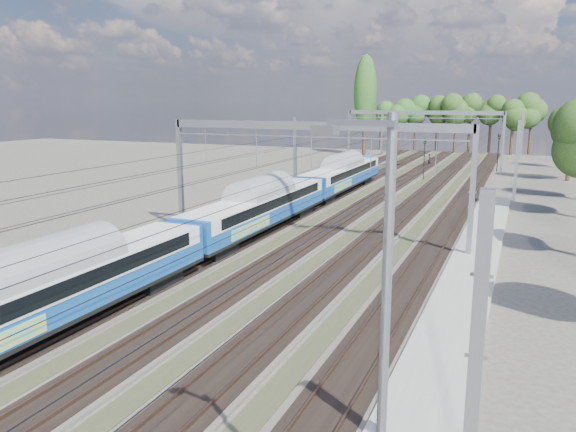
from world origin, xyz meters
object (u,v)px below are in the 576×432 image
at_px(emu_train, 258,202).
at_px(signal_near, 424,154).
at_px(signal_far, 498,148).
at_px(lamp_post, 380,345).
at_px(worker, 430,160).

bearing_deg(emu_train, signal_near, 79.91).
xyz_separation_m(signal_far, lamp_post, (1.27, -78.72, 2.06)).
distance_m(signal_near, lamp_post, 66.55).
height_order(emu_train, signal_far, signal_far).
bearing_deg(signal_far, signal_near, -109.44).
relative_size(emu_train, signal_far, 11.60).
bearing_deg(worker, emu_train, -173.61).
bearing_deg(worker, lamp_post, -160.45).
distance_m(signal_far, lamp_post, 78.76).
height_order(worker, signal_far, signal_far).
bearing_deg(worker, signal_near, -162.34).
xyz_separation_m(worker, signal_far, (10.55, -4.05, 2.58)).
height_order(emu_train, signal_near, signal_near).
bearing_deg(signal_far, lamp_post, -74.65).
distance_m(emu_train, worker, 54.54).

